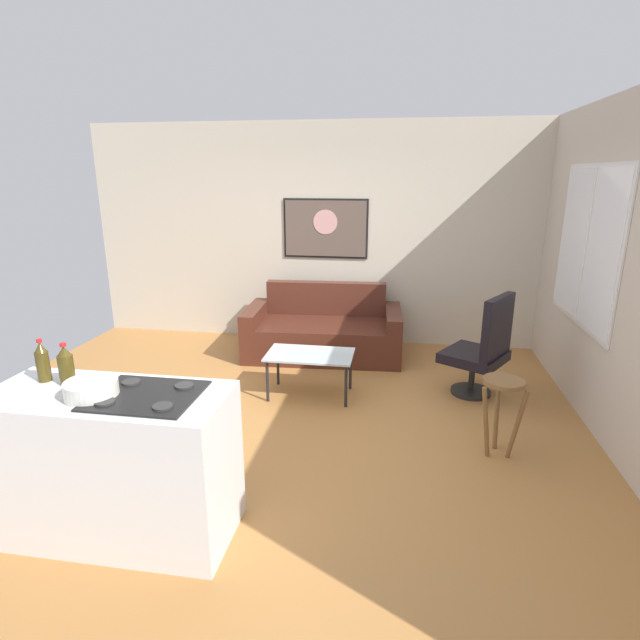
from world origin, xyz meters
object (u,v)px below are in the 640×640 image
(soda_bottle, at_px, (43,362))
(mixing_bowl, at_px, (91,389))
(bar_stool, at_px, (502,397))
(wall_painting, at_px, (325,228))
(coffee_table, at_px, (310,358))
(soda_bottle_2, at_px, (66,366))
(armchair, at_px, (483,348))
(couch, at_px, (323,333))

(soda_bottle, bearing_deg, mixing_bowl, -21.88)
(bar_stool, xyz_separation_m, soda_bottle, (-2.96, -1.19, 0.56))
(bar_stool, xyz_separation_m, wall_painting, (-1.80, 2.67, 0.99))
(coffee_table, distance_m, soda_bottle, 2.50)
(bar_stool, distance_m, soda_bottle_2, 3.09)
(bar_stool, bearing_deg, armchair, 89.36)
(soda_bottle, height_order, wall_painting, wall_painting)
(soda_bottle_2, xyz_separation_m, mixing_bowl, (0.25, -0.15, -0.07))
(armchair, distance_m, mixing_bowl, 3.58)
(coffee_table, xyz_separation_m, armchair, (1.69, 0.25, 0.10))
(bar_stool, xyz_separation_m, soda_bottle_2, (-2.79, -1.21, 0.56))
(armchair, bearing_deg, mixing_bowl, -135.83)
(soda_bottle_2, bearing_deg, armchair, 39.69)
(couch, distance_m, soda_bottle, 3.57)
(bar_stool, bearing_deg, wall_painting, 123.97)
(coffee_table, xyz_separation_m, bar_stool, (1.68, -0.86, 0.09))
(couch, xyz_separation_m, soda_bottle, (-1.23, -3.26, 0.78))
(armchair, height_order, soda_bottle, soda_bottle)
(couch, distance_m, armchair, 2.00)
(armchair, distance_m, bar_stool, 1.11)
(soda_bottle_2, height_order, wall_painting, wall_painting)
(mixing_bowl, bearing_deg, wall_painting, 79.67)
(armchair, height_order, soda_bottle_2, soda_bottle_2)
(coffee_table, height_order, soda_bottle_2, soda_bottle_2)
(coffee_table, xyz_separation_m, soda_bottle_2, (-1.11, -2.07, 0.65))
(coffee_table, bearing_deg, bar_stool, -27.12)
(couch, bearing_deg, soda_bottle, -110.63)
(coffee_table, relative_size, wall_painting, 0.79)
(armchair, bearing_deg, coffee_table, -171.46)
(soda_bottle_2, relative_size, mixing_bowl, 0.88)
(coffee_table, height_order, wall_painting, wall_painting)
(wall_painting, bearing_deg, coffee_table, -86.12)
(soda_bottle_2, xyz_separation_m, wall_painting, (0.99, 3.88, 0.44))
(couch, xyz_separation_m, wall_painting, (-0.07, 0.60, 1.21))
(bar_stool, bearing_deg, couch, 129.85)
(couch, xyz_separation_m, bar_stool, (1.73, -2.07, 0.22))
(soda_bottle_2, height_order, mixing_bowl, soda_bottle_2)
(coffee_table, bearing_deg, wall_painting, 93.88)
(couch, distance_m, wall_painting, 1.35)
(bar_stool, height_order, soda_bottle, soda_bottle)
(bar_stool, height_order, mixing_bowl, mixing_bowl)
(couch, bearing_deg, soda_bottle_2, -107.84)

